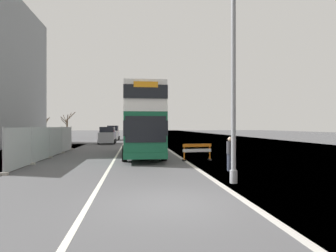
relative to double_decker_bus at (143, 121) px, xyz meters
The scene contains 12 objects.
ground 12.95m from the double_decker_bus, 85.78° to the right, with size 140.00×280.00×0.10m.
double_decker_bus is the anchor object (origin of this frame).
lamppost_foreground 10.90m from the double_decker_bus, 73.04° to the right, with size 0.29×0.70×9.20m.
roadworks_barrier 4.99m from the double_decker_bus, 43.63° to the right, with size 1.89×0.60×1.06m.
construction_site_fence 6.65m from the double_decker_bus, behind, with size 0.44×13.80×2.17m.
car_oncoming_near 15.56m from the double_decker_bus, 104.75° to the left, with size 2.04×3.99×2.10m.
car_receding_mid 24.73m from the double_decker_bus, 99.17° to the left, with size 1.97×4.30×2.29m.
car_receding_far 30.77m from the double_decker_bus, 89.62° to the left, with size 1.94×4.25×2.03m.
car_far_side 37.92m from the double_decker_bus, 90.22° to the left, with size 2.02×4.21×2.25m.
bare_tree_far_verge_near 31.68m from the double_decker_bus, 119.14° to the left, with size 2.45×2.43×4.50m.
bare_tree_far_verge_mid 37.38m from the double_decker_bus, 110.91° to the left, with size 2.85×2.84×4.94m.
pedestrian_at_kerb 8.60m from the double_decker_bus, 61.49° to the right, with size 0.34×0.34×1.67m.
Camera 1 is at (-1.04, -7.86, 2.19)m, focal length 29.90 mm.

